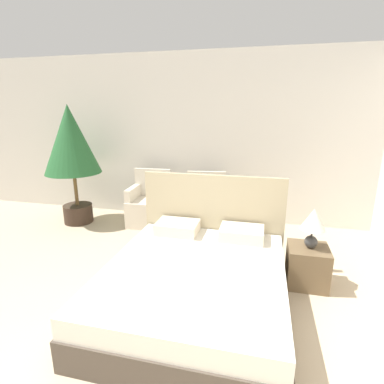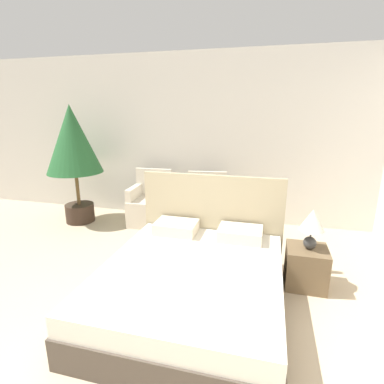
{
  "view_description": "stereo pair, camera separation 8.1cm",
  "coord_description": "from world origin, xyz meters",
  "px_view_note": "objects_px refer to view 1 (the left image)",
  "views": [
    {
      "loc": [
        0.96,
        -1.48,
        1.95
      ],
      "look_at": [
        -0.02,
        2.61,
        0.79
      ],
      "focal_mm": 28.0,
      "sensor_mm": 36.0,
      "label": 1
    },
    {
      "loc": [
        1.04,
        -1.46,
        1.95
      ],
      "look_at": [
        -0.02,
        2.61,
        0.79
      ],
      "focal_mm": 28.0,
      "sensor_mm": 36.0,
      "label": 2
    }
  ],
  "objects_px": {
    "armchair_near_window_left": "(149,207)",
    "side_table": "(176,214)",
    "armchair_near_window_right": "(205,212)",
    "table_lamp": "(313,223)",
    "potted_palm": "(71,145)",
    "bed": "(196,281)",
    "nightstand": "(307,266)"
  },
  "relations": [
    {
      "from": "potted_palm",
      "to": "table_lamp",
      "type": "relative_size",
      "value": 4.48
    },
    {
      "from": "armchair_near_window_right",
      "to": "table_lamp",
      "type": "xyz_separation_m",
      "value": [
        1.46,
        -1.36,
        0.46
      ]
    },
    {
      "from": "armchair_near_window_left",
      "to": "potted_palm",
      "type": "relative_size",
      "value": 0.46
    },
    {
      "from": "armchair_near_window_right",
      "to": "side_table",
      "type": "distance_m",
      "value": 0.5
    },
    {
      "from": "potted_palm",
      "to": "side_table",
      "type": "height_order",
      "value": "potted_palm"
    },
    {
      "from": "armchair_near_window_right",
      "to": "potted_palm",
      "type": "bearing_deg",
      "value": 177.79
    },
    {
      "from": "armchair_near_window_right",
      "to": "nightstand",
      "type": "relative_size",
      "value": 2.05
    },
    {
      "from": "armchair_near_window_left",
      "to": "nightstand",
      "type": "relative_size",
      "value": 2.05
    },
    {
      "from": "bed",
      "to": "nightstand",
      "type": "distance_m",
      "value": 1.33
    },
    {
      "from": "armchair_near_window_left",
      "to": "bed",
      "type": "bearing_deg",
      "value": -60.26
    },
    {
      "from": "armchair_near_window_right",
      "to": "potted_palm",
      "type": "distance_m",
      "value": 2.52
    },
    {
      "from": "armchair_near_window_right",
      "to": "side_table",
      "type": "xyz_separation_m",
      "value": [
        -0.5,
        -0.05,
        -0.06
      ]
    },
    {
      "from": "nightstand",
      "to": "table_lamp",
      "type": "relative_size",
      "value": 1.01
    },
    {
      "from": "armchair_near_window_right",
      "to": "table_lamp",
      "type": "relative_size",
      "value": 2.06
    },
    {
      "from": "armchair_near_window_left",
      "to": "potted_palm",
      "type": "bearing_deg",
      "value": -173.2
    },
    {
      "from": "armchair_near_window_left",
      "to": "table_lamp",
      "type": "height_order",
      "value": "armchair_near_window_left"
    },
    {
      "from": "table_lamp",
      "to": "side_table",
      "type": "height_order",
      "value": "table_lamp"
    },
    {
      "from": "nightstand",
      "to": "table_lamp",
      "type": "bearing_deg",
      "value": -7.95
    },
    {
      "from": "nightstand",
      "to": "table_lamp",
      "type": "distance_m",
      "value": 0.53
    },
    {
      "from": "armchair_near_window_left",
      "to": "side_table",
      "type": "relative_size",
      "value": 1.94
    },
    {
      "from": "bed",
      "to": "armchair_near_window_left",
      "type": "bearing_deg",
      "value": 122.64
    },
    {
      "from": "potted_palm",
      "to": "nightstand",
      "type": "distance_m",
      "value": 4.05
    },
    {
      "from": "potted_palm",
      "to": "side_table",
      "type": "relative_size",
      "value": 4.22
    },
    {
      "from": "armchair_near_window_left",
      "to": "side_table",
      "type": "height_order",
      "value": "armchair_near_window_left"
    },
    {
      "from": "potted_palm",
      "to": "nightstand",
      "type": "height_order",
      "value": "potted_palm"
    },
    {
      "from": "potted_palm",
      "to": "bed",
      "type": "bearing_deg",
      "value": -35.28
    },
    {
      "from": "armchair_near_window_left",
      "to": "side_table",
      "type": "xyz_separation_m",
      "value": [
        0.5,
        -0.05,
        -0.06
      ]
    },
    {
      "from": "armchair_near_window_right",
      "to": "nightstand",
      "type": "xyz_separation_m",
      "value": [
        1.45,
        -1.36,
        -0.07
      ]
    },
    {
      "from": "bed",
      "to": "potted_palm",
      "type": "bearing_deg",
      "value": 144.72
    },
    {
      "from": "armchair_near_window_left",
      "to": "table_lamp",
      "type": "xyz_separation_m",
      "value": [
        2.46,
        -1.36,
        0.46
      ]
    },
    {
      "from": "table_lamp",
      "to": "armchair_near_window_left",
      "type": "bearing_deg",
      "value": 151.02
    },
    {
      "from": "nightstand",
      "to": "side_table",
      "type": "bearing_deg",
      "value": 145.98
    }
  ]
}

